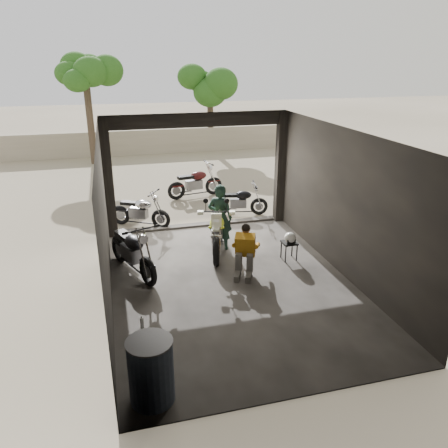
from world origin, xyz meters
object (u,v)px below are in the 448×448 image
main_bike (217,228)px  stool (289,245)px  left_bike (132,247)px  sign_post (307,157)px  outside_bike_a (140,209)px  rider (220,217)px  outside_bike_c (240,199)px  outside_bike_b (195,181)px  mechanic (244,253)px  oil_drum (151,372)px  helmet (290,238)px

main_bike → stool: main_bike is taller
left_bike → sign_post: 6.67m
outside_bike_a → stool: 4.52m
left_bike → rider: bearing=-2.4°
rider → stool: bearing=170.1°
outside_bike_c → sign_post: size_ratio=0.63×
outside_bike_b → stool: 5.64m
outside_bike_c → outside_bike_b: bearing=35.0°
left_bike → rider: 2.36m
mechanic → stool: size_ratio=2.39×
outside_bike_b → outside_bike_a: bearing=127.3°
main_bike → rider: rider is taller
main_bike → stool: (1.54, -0.88, -0.25)m
outside_bike_c → rider: 2.61m
outside_bike_c → oil_drum: size_ratio=1.54×
main_bike → outside_bike_b: bearing=101.1°
outside_bike_b → helmet: outside_bike_b is taller
left_bike → stool: bearing=-26.2°
outside_bike_a → helmet: outside_bike_a is taller
sign_post → mechanic: bearing=-130.1°
main_bike → left_bike: 2.18m
mechanic → helmet: mechanic is taller
main_bike → outside_bike_a: main_bike is taller
mechanic → oil_drum: bearing=-101.5°
outside_bike_c → main_bike: bearing=163.4°
outside_bike_a → mechanic: (1.97, -3.65, 0.03)m
outside_bike_a → outside_bike_b: bearing=-10.5°
left_bike → mechanic: 2.49m
outside_bike_c → rider: size_ratio=0.89×
oil_drum → outside_bike_c: bearing=64.4°
outside_bike_a → helmet: (3.23, -3.20, 0.06)m
outside_bike_a → mechanic: bearing=-120.9°
outside_bike_a → oil_drum: size_ratio=1.62×
left_bike → main_bike: bearing=-5.9°
outside_bike_c → oil_drum: outside_bike_c is taller
outside_bike_a → left_bike: bearing=-157.1°
outside_bike_a → rider: bearing=-108.3°
rider → stool: rider is taller
left_bike → oil_drum: (0.00, -4.05, -0.13)m
oil_drum → sign_post: 9.40m
left_bike → outside_bike_b: (2.46, 5.24, -0.03)m
main_bike → oil_drum: (-2.10, -4.65, -0.16)m
rider → helmet: rider is taller
helmet → rider: bearing=151.7°
helmet → main_bike: bearing=158.6°
sign_post → helmet: bearing=-120.6°
main_bike → outside_bike_c: main_bike is taller
outside_bike_c → sign_post: (2.27, 0.28, 1.12)m
helmet → outside_bike_b: bearing=111.4°
left_bike → sign_post: size_ratio=0.77×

